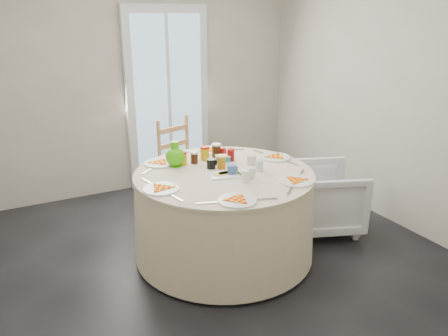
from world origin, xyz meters
name	(u,v)px	position (x,y,z in m)	size (l,w,h in m)	color
floor	(211,264)	(0.00, 0.00, 0.00)	(4.00, 4.00, 0.00)	black
wall_back	(132,79)	(0.00, 2.00, 1.30)	(4.00, 0.02, 2.60)	#BCB5A3
wall_right	(400,92)	(2.00, 0.00, 1.30)	(0.02, 4.00, 2.60)	#BCB5A3
glass_door	(168,99)	(0.40, 1.95, 1.05)	(1.00, 0.08, 2.10)	silver
table	(224,215)	(0.18, 0.11, 0.38)	(1.53, 1.53, 0.77)	beige
wooden_chair	(185,167)	(0.26, 1.17, 0.47)	(0.44, 0.42, 0.98)	tan
armchair	(322,191)	(1.24, 0.10, 0.39)	(0.69, 0.64, 0.71)	silver
place_settings	(224,171)	(0.18, 0.11, 0.77)	(1.47, 1.47, 0.03)	white
jar_cluster	(206,156)	(0.16, 0.40, 0.82)	(0.48, 0.24, 0.14)	#8B5A14
butter_tub	(223,158)	(0.31, 0.37, 0.79)	(0.13, 0.09, 0.05)	#117A90
green_pitcher	(175,154)	(-0.11, 0.44, 0.87)	(0.17, 0.17, 0.21)	#3FB809
cheese_platter	(227,174)	(0.17, 0.03, 0.77)	(0.29, 0.18, 0.04)	white
mugs_glasses	(237,164)	(0.31, 0.13, 0.81)	(0.55, 0.55, 0.10)	#B1B1B1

